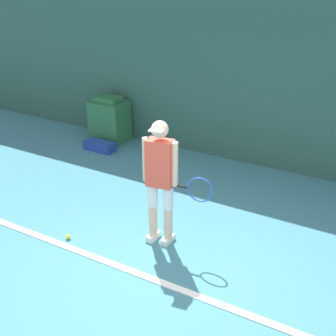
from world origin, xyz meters
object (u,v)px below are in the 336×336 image
(tennis_player, at_px, (161,177))
(covered_chair, at_px, (110,120))
(tennis_ball, at_px, (68,237))
(equipment_bag, at_px, (100,146))

(tennis_player, height_order, covered_chair, tennis_player)
(tennis_ball, relative_size, covered_chair, 0.07)
(tennis_player, relative_size, tennis_ball, 25.40)
(tennis_player, height_order, tennis_ball, tennis_player)
(tennis_player, relative_size, equipment_bag, 2.74)
(covered_chair, bearing_deg, equipment_bag, -74.50)
(tennis_ball, bearing_deg, covered_chair, 117.89)
(tennis_ball, relative_size, equipment_bag, 0.11)
(tennis_player, bearing_deg, covered_chair, 128.06)
(tennis_player, distance_m, equipment_bag, 3.61)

